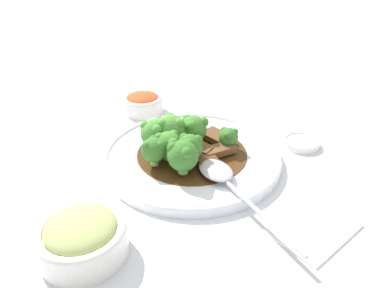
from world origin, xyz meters
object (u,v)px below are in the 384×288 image
object	(u,v)px
beef_strip_3	(209,163)
broccoli_floret_2	(193,128)
broccoli_floret_6	(155,132)
side_bowl_appetizer	(82,237)
broccoli_floret_1	(171,129)
broccoli_floret_3	(183,155)
broccoli_floret_7	(154,149)
beef_strip_4	(173,134)
broccoli_floret_8	(190,147)
beef_strip_1	(196,149)
beef_strip_0	(217,137)
serving_spoon	(222,176)
main_plate	(192,155)
sauce_dish	(301,142)
side_bowl_kimchi	(143,103)
beef_strip_2	(218,151)
broccoli_floret_0	(168,144)
broccoli_floret_4	(159,127)
broccoli_floret_5	(229,137)

from	to	relation	value
beef_strip_3	broccoli_floret_2	xyz separation A→B (m)	(0.04, 0.06, 0.03)
broccoli_floret_6	side_bowl_appetizer	world-z (taller)	broccoli_floret_6
broccoli_floret_1	broccoli_floret_3	world-z (taller)	broccoli_floret_1
broccoli_floret_7	side_bowl_appetizer	xyz separation A→B (m)	(-0.19, -0.05, -0.02)
beef_strip_4	broccoli_floret_8	distance (m)	0.10
broccoli_floret_8	broccoli_floret_1	bearing A→B (deg)	69.97
beef_strip_3	broccoli_floret_2	world-z (taller)	broccoli_floret_2
beef_strip_4	broccoli_floret_8	size ratio (longest dim) A/B	1.24
beef_strip_1	beef_strip_4	xyz separation A→B (m)	(0.02, 0.07, -0.00)
beef_strip_3	broccoli_floret_1	size ratio (longest dim) A/B	1.00
beef_strip_0	broccoli_floret_8	xyz separation A→B (m)	(-0.10, -0.01, 0.03)
beef_strip_0	serving_spoon	xyz separation A→B (m)	(-0.10, -0.08, 0.00)
main_plate	sauce_dish	world-z (taller)	main_plate
broccoli_floret_8	main_plate	bearing A→B (deg)	30.91
main_plate	broccoli_floret_6	bearing A→B (deg)	118.43
side_bowl_kimchi	sauce_dish	world-z (taller)	side_bowl_kimchi
beef_strip_1	broccoli_floret_1	xyz separation A→B (m)	(-0.01, 0.05, 0.03)
beef_strip_2	broccoli_floret_1	world-z (taller)	broccoli_floret_1
beef_strip_4	broccoli_floret_3	distance (m)	0.13
main_plate	broccoli_floret_0	size ratio (longest dim) A/B	6.23
beef_strip_2	side_bowl_appetizer	xyz separation A→B (m)	(-0.28, 0.02, 0.00)
main_plate	broccoli_floret_1	size ratio (longest dim) A/B	5.01
beef_strip_1	side_bowl_appetizer	distance (m)	0.26
beef_strip_4	main_plate	bearing A→B (deg)	-109.01
broccoli_floret_3	broccoli_floret_4	distance (m)	0.11
beef_strip_2	broccoli_floret_5	distance (m)	0.03
beef_strip_4	broccoli_floret_7	bearing A→B (deg)	-158.69
broccoli_floret_0	broccoli_floret_8	distance (m)	0.04
broccoli_floret_2	broccoli_floret_3	world-z (taller)	broccoli_floret_3
beef_strip_2	beef_strip_3	size ratio (longest dim) A/B	1.06
broccoli_floret_4	broccoli_floret_5	size ratio (longest dim) A/B	1.25
broccoli_floret_6	sauce_dish	xyz separation A→B (m)	(0.20, -0.20, -0.05)
main_plate	beef_strip_2	bearing A→B (deg)	-63.23
broccoli_floret_6	broccoli_floret_1	bearing A→B (deg)	-43.23
side_bowl_kimchi	broccoli_floret_2	bearing A→B (deg)	-110.67
broccoli_floret_4	broccoli_floret_7	bearing A→B (deg)	-145.49
broccoli_floret_2	side_bowl_kimchi	xyz separation A→B (m)	(0.07, 0.20, -0.03)
broccoli_floret_6	side_bowl_appetizer	size ratio (longest dim) A/B	0.49
broccoli_floret_3	side_bowl_appetizer	xyz separation A→B (m)	(-0.20, 0.01, -0.02)
beef_strip_1	beef_strip_4	world-z (taller)	beef_strip_1
broccoli_floret_1	broccoli_floret_4	world-z (taller)	broccoli_floret_1
beef_strip_2	beef_strip_1	bearing A→B (deg)	120.35
beef_strip_0	beef_strip_1	world-z (taller)	beef_strip_1
beef_strip_4	broccoli_floret_5	distance (m)	0.11
beef_strip_0	broccoli_floret_3	xyz separation A→B (m)	(-0.13, -0.02, 0.03)
beef_strip_1	broccoli_floret_0	size ratio (longest dim) A/B	1.19
beef_strip_1	broccoli_floret_7	distance (m)	0.08
beef_strip_4	broccoli_floret_3	bearing A→B (deg)	-132.77
broccoli_floret_2	broccoli_floret_4	world-z (taller)	broccoli_floret_2
broccoli_floret_0	broccoli_floret_2	size ratio (longest dim) A/B	0.92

